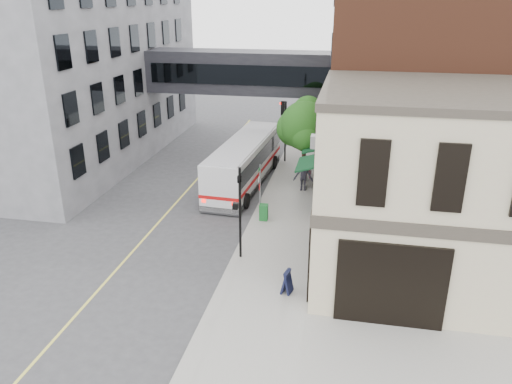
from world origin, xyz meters
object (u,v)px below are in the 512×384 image
at_px(pedestrian_b, 310,168).
at_px(bus, 245,160).
at_px(pedestrian_c, 303,176).
at_px(sandwich_board, 287,282).
at_px(newspaper_box, 264,212).
at_px(pedestrian_a, 304,174).

bearing_deg(pedestrian_b, bus, 163.54).
relative_size(pedestrian_c, sandwich_board, 1.90).
bearing_deg(pedestrian_b, pedestrian_c, -130.36).
relative_size(bus, newspaper_box, 12.02).
bearing_deg(pedestrian_a, bus, -168.37).
xyz_separation_m(pedestrian_b, pedestrian_c, (-0.22, -2.17, 0.17)).
bearing_deg(sandwich_board, pedestrian_a, 105.84).
distance_m(bus, pedestrian_b, 4.47).
relative_size(pedestrian_a, pedestrian_c, 0.91).
height_order(pedestrian_b, pedestrian_c, pedestrian_c).
relative_size(bus, pedestrian_a, 6.22).
bearing_deg(pedestrian_c, sandwich_board, -87.39).
xyz_separation_m(pedestrian_b, sandwich_board, (0.38, -14.04, -0.29)).
bearing_deg(newspaper_box, pedestrian_c, 69.77).
height_order(bus, pedestrian_a, bus).
height_order(bus, sandwich_board, bus).
bearing_deg(sandwich_board, pedestrian_b, 104.57).
xyz_separation_m(bus, pedestrian_b, (4.20, 1.36, -0.68)).
height_order(bus, newspaper_box, bus).
height_order(pedestrian_a, sandwich_board, pedestrian_a).
bearing_deg(pedestrian_b, newspaper_box, -139.29).
bearing_deg(pedestrian_b, sandwich_board, -122.91).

